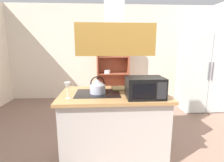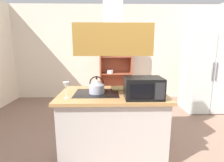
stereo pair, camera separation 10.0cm
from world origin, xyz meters
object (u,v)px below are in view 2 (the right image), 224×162
(dish_cabinet, at_px, (116,70))
(wine_glass_on_counter, at_px, (66,86))
(refrigerator, at_px, (204,73))
(cutting_board, at_px, (123,88))
(kettle, at_px, (97,86))
(microwave, at_px, (143,88))

(dish_cabinet, distance_m, wine_glass_on_counter, 2.98)
(refrigerator, xyz_separation_m, cutting_board, (-2.08, -1.49, 0.00))
(dish_cabinet, distance_m, kettle, 2.69)
(dish_cabinet, height_order, microwave, dish_cabinet)
(kettle, bearing_deg, wine_glass_on_counter, -148.77)
(wine_glass_on_counter, bearing_deg, cutting_board, 31.06)
(dish_cabinet, bearing_deg, microwave, -85.76)
(microwave, bearing_deg, kettle, 158.36)
(refrigerator, height_order, microwave, refrigerator)
(cutting_board, bearing_deg, refrigerator, 35.64)
(wine_glass_on_counter, bearing_deg, refrigerator, 34.48)
(wine_glass_on_counter, bearing_deg, dish_cabinet, 75.61)
(refrigerator, relative_size, microwave, 3.95)
(refrigerator, distance_m, dish_cabinet, 2.29)
(dish_cabinet, distance_m, cutting_board, 2.43)
(refrigerator, height_order, kettle, refrigerator)
(microwave, distance_m, wine_glass_on_counter, 0.95)
(refrigerator, bearing_deg, wine_glass_on_counter, -145.52)
(refrigerator, distance_m, microwave, 2.71)
(dish_cabinet, relative_size, microwave, 4.17)
(kettle, height_order, wine_glass_on_counter, kettle)
(refrigerator, relative_size, cutting_board, 5.34)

